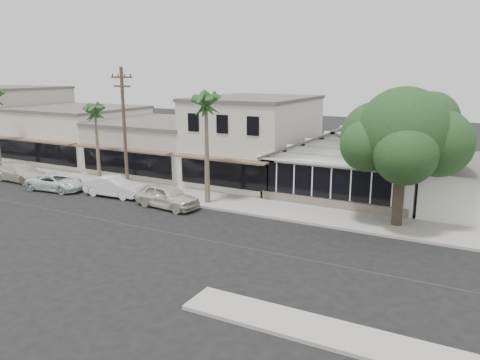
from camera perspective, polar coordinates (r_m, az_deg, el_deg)
The scene contains 16 objects.
ground at distance 25.46m, azimuth -5.84°, elevation -6.97°, with size 140.00×140.00×0.00m, color black.
sidewalk_north at distance 35.19m, azimuth -10.60°, elevation -1.29°, with size 90.00×3.50×0.15m, color #9E9991.
corner_shop at distance 33.90m, azimuth 13.13°, elevation 2.44°, with size 10.40×8.60×5.10m.
side_cottage at distance 32.11m, azimuth 26.81°, elevation -1.29°, with size 6.00×6.00×3.00m, color white.
row_building_near at distance 37.52m, azimuth 1.70°, elevation 4.78°, with size 8.00×10.00×6.50m, color silver.
row_building_midnear at distance 42.40m, azimuth -9.30°, elevation 4.02°, with size 10.00×10.00×4.20m, color #BBB7A8.
row_building_midfar at distance 49.37m, azimuth -19.13°, elevation 5.21°, with size 11.00×10.00×5.00m, color silver.
row_building_far at distance 57.77m, azimuth -26.74°, elevation 6.50°, with size 11.00×10.00×6.80m, color #BBB7A8.
utility_pole at distance 33.80m, azimuth -13.91°, elevation 6.10°, with size 1.80×0.24×9.00m.
car_0 at distance 30.84m, azimuth -8.89°, elevation -1.93°, with size 1.84×4.56×1.55m, color beige.
car_1 at distance 34.37m, azimuth -15.08°, elevation -0.75°, with size 1.55×4.44×1.46m, color white.
car_2 at distance 37.45m, azimuth -21.47°, elevation -0.25°, with size 2.08×4.51×1.25m, color silver.
car_3 at distance 41.74m, azimuth -25.20°, elevation 0.85°, with size 2.03×4.99×1.45m, color beige.
shade_tree at distance 27.49m, azimuth 19.24°, elevation 5.12°, with size 7.16×6.48×7.95m.
palm_east at distance 30.29m, azimuth -4.17°, elevation 9.30°, with size 2.65×2.65×7.85m.
palm_mid at distance 37.15m, azimuth -17.26°, elevation 7.94°, with size 2.80×2.80×6.68m.
Camera 1 is at (13.42, -19.78, 8.76)m, focal length 35.00 mm.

